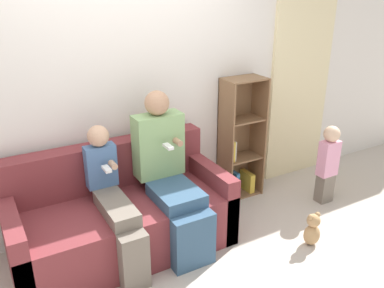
# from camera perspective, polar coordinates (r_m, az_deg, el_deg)

# --- Properties ---
(ground_plane) EXTENTS (14.00, 14.00, 0.00)m
(ground_plane) POSITION_cam_1_polar(r_m,az_deg,el_deg) (3.46, -2.41, -17.51)
(ground_plane) COLOR #BCB2A8
(back_wall) EXTENTS (10.00, 0.06, 2.55)m
(back_wall) POSITION_cam_1_polar(r_m,az_deg,el_deg) (3.71, -9.92, 7.22)
(back_wall) COLOR silver
(back_wall) RESTS_ON ground_plane
(curtain_panel) EXTENTS (0.83, 0.04, 2.27)m
(curtain_panel) POSITION_cam_1_polar(r_m,az_deg,el_deg) (4.82, 14.94, 8.53)
(curtain_panel) COLOR beige
(curtain_panel) RESTS_ON ground_plane
(couch) EXTENTS (1.83, 0.87, 0.89)m
(couch) POSITION_cam_1_polar(r_m,az_deg,el_deg) (3.61, -9.99, -10.01)
(couch) COLOR maroon
(couch) RESTS_ON ground_plane
(adult_seated) EXTENTS (0.43, 0.79, 1.35)m
(adult_seated) POSITION_cam_1_polar(r_m,az_deg,el_deg) (3.47, -3.26, -3.70)
(adult_seated) COLOR #335170
(adult_seated) RESTS_ON ground_plane
(child_seated) EXTENTS (0.25, 0.81, 1.12)m
(child_seated) POSITION_cam_1_polar(r_m,az_deg,el_deg) (3.31, -10.80, -7.94)
(child_seated) COLOR #70665B
(child_seated) RESTS_ON ground_plane
(toddler_standing) EXTENTS (0.20, 0.17, 0.85)m
(toddler_standing) POSITION_cam_1_polar(r_m,az_deg,el_deg) (4.43, 18.54, -2.43)
(toddler_standing) COLOR #70665B
(toddler_standing) RESTS_ON ground_plane
(bookshelf) EXTENTS (0.44, 0.29, 1.30)m
(bookshelf) POSITION_cam_1_polar(r_m,az_deg,el_deg) (4.35, 6.57, 0.01)
(bookshelf) COLOR brown
(bookshelf) RESTS_ON ground_plane
(teddy_bear) EXTENTS (0.16, 0.13, 0.32)m
(teddy_bear) POSITION_cam_1_polar(r_m,az_deg,el_deg) (3.83, 16.54, -11.48)
(teddy_bear) COLOR tan
(teddy_bear) RESTS_ON ground_plane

